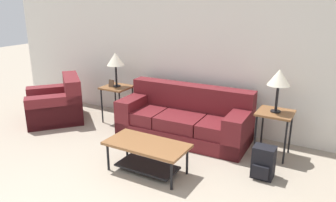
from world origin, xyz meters
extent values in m
cube|color=silver|center=(0.00, 3.82, 1.30)|extent=(8.82, 0.06, 2.60)
cube|color=maroon|center=(-0.12, 3.19, 0.11)|extent=(2.11, 0.92, 0.22)
cube|color=maroon|center=(-0.81, 3.15, 0.32)|extent=(0.70, 0.79, 0.20)
cube|color=maroon|center=(-0.12, 3.17, 0.32)|extent=(0.70, 0.79, 0.20)
cube|color=maroon|center=(0.57, 3.19, 0.32)|extent=(0.70, 0.79, 0.20)
cube|color=maroon|center=(-0.13, 3.48, 0.62)|extent=(2.09, 0.33, 0.40)
cube|color=maroon|center=(-1.02, 3.16, 0.29)|extent=(0.31, 0.86, 0.58)
cube|color=maroon|center=(0.78, 3.22, 0.29)|extent=(0.31, 0.86, 0.58)
cube|color=maroon|center=(-2.56, 2.76, 0.20)|extent=(1.35, 1.35, 0.40)
cube|color=maroon|center=(-2.34, 3.02, 0.60)|extent=(0.91, 0.83, 0.40)
cube|color=maroon|center=(-2.84, 3.00, 0.28)|extent=(0.80, 0.88, 0.56)
cube|color=maroon|center=(-2.29, 2.53, 0.28)|extent=(0.80, 0.88, 0.56)
cube|color=brown|center=(-0.03, 1.99, 0.39)|extent=(1.07, 0.53, 0.04)
cylinder|color=black|center=(-0.50, 1.79, 0.19)|extent=(0.03, 0.03, 0.37)
cylinder|color=black|center=(0.44, 1.79, 0.19)|extent=(0.03, 0.03, 0.37)
cylinder|color=black|center=(-0.50, 2.20, 0.19)|extent=(0.03, 0.03, 0.37)
cylinder|color=black|center=(0.44, 2.20, 0.19)|extent=(0.03, 0.03, 0.37)
cube|color=black|center=(-0.03, 1.99, 0.08)|extent=(0.80, 0.37, 0.02)
cube|color=brown|center=(-1.50, 3.28, 0.64)|extent=(0.48, 0.47, 0.03)
cylinder|color=black|center=(-1.70, 3.09, 0.31)|extent=(0.03, 0.03, 0.63)
cylinder|color=black|center=(-1.30, 3.09, 0.31)|extent=(0.03, 0.03, 0.63)
cylinder|color=black|center=(-1.70, 3.48, 0.31)|extent=(0.03, 0.03, 0.63)
cylinder|color=black|center=(-1.30, 3.48, 0.31)|extent=(0.03, 0.03, 0.63)
cube|color=brown|center=(1.26, 3.28, 0.64)|extent=(0.48, 0.47, 0.03)
cylinder|color=black|center=(1.06, 3.09, 0.31)|extent=(0.03, 0.03, 0.63)
cylinder|color=black|center=(1.46, 3.09, 0.31)|extent=(0.03, 0.03, 0.63)
cylinder|color=black|center=(1.06, 3.48, 0.31)|extent=(0.03, 0.03, 0.63)
cylinder|color=black|center=(1.46, 3.48, 0.31)|extent=(0.03, 0.03, 0.63)
cylinder|color=black|center=(-1.50, 3.28, 0.67)|extent=(0.14, 0.14, 0.02)
cylinder|color=black|center=(-1.50, 3.28, 0.86)|extent=(0.04, 0.04, 0.36)
cone|color=beige|center=(-1.50, 3.28, 1.15)|extent=(0.30, 0.30, 0.22)
cylinder|color=black|center=(1.26, 3.28, 0.67)|extent=(0.14, 0.14, 0.02)
cylinder|color=black|center=(1.26, 3.28, 0.86)|extent=(0.04, 0.04, 0.36)
cone|color=beige|center=(1.26, 3.28, 1.15)|extent=(0.30, 0.30, 0.22)
cube|color=black|center=(1.30, 2.61, 0.21)|extent=(0.27, 0.20, 0.42)
cube|color=black|center=(1.30, 2.48, 0.12)|extent=(0.20, 0.05, 0.17)
cylinder|color=black|center=(1.23, 2.73, 0.23)|extent=(0.02, 0.02, 0.31)
cylinder|color=black|center=(1.38, 2.73, 0.23)|extent=(0.02, 0.02, 0.31)
cube|color=#4C3828|center=(-1.56, 3.21, 0.72)|extent=(0.10, 0.04, 0.13)
camera|label=1|loc=(2.07, -1.17, 2.17)|focal=35.00mm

